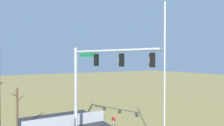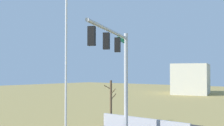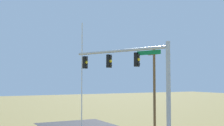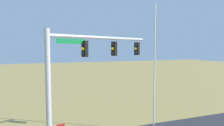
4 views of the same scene
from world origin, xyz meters
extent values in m
cylinder|color=#B2B5BA|center=(2.20, -0.17, 3.76)|extent=(0.28, 0.28, 7.53)
cylinder|color=#B2B5BA|center=(-1.39, -1.74, 7.18)|extent=(7.25, 3.32, 0.20)
cube|color=#0F7238|center=(0.91, -0.74, 6.90)|extent=(1.66, 0.75, 0.28)
cube|color=black|center=(0.04, -1.11, 6.48)|extent=(0.36, 0.43, 0.96)
sphere|color=black|center=(0.18, -1.05, 6.78)|extent=(0.22, 0.22, 0.22)
sphere|color=yellow|center=(0.18, -1.05, 6.48)|extent=(0.22, 0.22, 0.22)
sphere|color=black|center=(0.18, -1.05, 6.18)|extent=(0.22, 0.22, 0.22)
cube|color=black|center=(-2.18, -2.09, 6.48)|extent=(0.36, 0.43, 0.96)
sphere|color=black|center=(-2.04, -2.03, 6.78)|extent=(0.22, 0.22, 0.22)
sphere|color=yellow|center=(-2.04, -2.03, 6.48)|extent=(0.22, 0.22, 0.22)
sphere|color=black|center=(-2.04, -2.03, 6.18)|extent=(0.22, 0.22, 0.22)
cube|color=black|center=(-4.40, -3.06, 6.48)|extent=(0.36, 0.43, 0.96)
sphere|color=black|center=(-4.27, -3.00, 6.78)|extent=(0.22, 0.22, 0.22)
sphere|color=yellow|center=(-4.27, -3.00, 6.48)|extent=(0.22, 0.22, 0.22)
sphere|color=black|center=(-4.27, -3.00, 6.18)|extent=(0.22, 0.22, 0.22)
cylinder|color=silver|center=(-5.79, -2.77, 4.95)|extent=(0.10, 0.10, 9.91)
camera|label=1|loc=(-14.51, 5.87, 6.49)|focal=32.35mm
camera|label=2|loc=(-14.60, -12.89, 4.72)|focal=46.46mm
camera|label=3|loc=(16.15, -11.52, 5.08)|focal=45.28mm
camera|label=4|loc=(2.63, 10.45, 6.53)|focal=31.89mm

